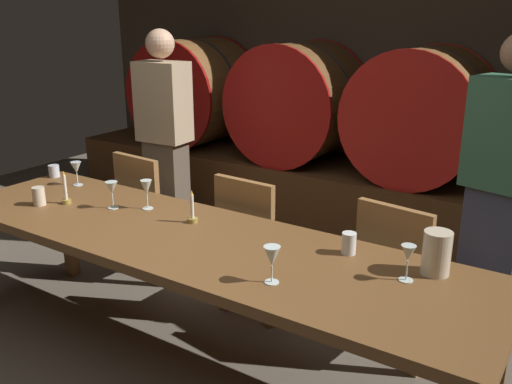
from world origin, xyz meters
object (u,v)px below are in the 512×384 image
Objects in this scene: candle_right at (192,214)px; cup_left at (54,171)px; guest_right at (501,196)px; wine_glass_far_left at (76,168)px; pitcher at (437,253)px; cup_right at (349,243)px; chair_right at (400,272)px; cup_center at (39,196)px; wine_glass_far_right at (408,255)px; dining_table at (192,248)px; wine_glass_left at (112,188)px; wine_glass_center at (146,188)px; guest_left at (165,138)px; chair_center at (255,239)px; candle_left at (66,195)px; wine_barrel_center_right at (422,115)px; wine_glass_right at (272,257)px; wine_barrel_center_left at (298,102)px; wine_barrel_far_left at (194,92)px.

cup_left is at bearing 173.62° from candle_right.
wine_glass_far_left is (-2.34, -0.81, -0.02)m from guest_right.
pitcher reaches higher than cup_right.
cup_center is at bearing 30.77° from chair_right.
guest_right is at bearing 34.82° from candle_right.
wine_glass_far_right is at bearing -1.45° from candle_right.
dining_table is 1.08m from chair_right.
chair_right is at bearing 21.91° from wine_glass_left.
guest_right is at bearing 28.19° from wine_glass_center.
guest_left reaches higher than wine_glass_far_left.
dining_table is 3.36× the size of chair_center.
chair_center is at bearing 161.88° from pitcher.
wine_glass_left is at bearing 42.51° from guest_right.
candle_left reaches higher than cup_left.
wine_barrel_center_right is 0.34× the size of dining_table.
guest_left is at bearing 118.63° from wine_glass_left.
wine_glass_center is at bearing -177.32° from pitcher.
wine_glass_center is at bearing -113.16° from wine_barrel_center_right.
wine_glass_left is 1.66m from wine_glass_far_right.
guest_right is 2.73m from cup_left.
cup_left is (-2.62, -0.77, -0.09)m from guest_right.
wine_glass_far_right is at bearing 157.43° from chair_center.
chair_center is at bearing 127.14° from wine_glass_right.
wine_barrel_center_right is at bearing -151.10° from guest_left.
cup_center is at bearing -168.65° from cup_right.
wine_glass_left is (0.02, -2.14, -0.19)m from wine_barrel_center_left.
wine_barrel_center_left is 2.42m from cup_right.
cup_left is (-0.51, 0.31, -0.01)m from candle_left.
cup_right is (1.95, -0.93, -0.07)m from guest_left.
guest_left reaches higher than cup_center.
candle_left is 2.03m from pitcher.
guest_right is at bearing 60.01° from cup_right.
chair_center is at bearing 37.17° from cup_center.
wine_barrel_far_left is 3.50m from pitcher.
chair_right is 5.65× the size of wine_glass_far_right.
wine_glass_center is (-1.29, -0.49, 0.36)m from chair_right.
wine_barrel_center_left is 6.64× the size of wine_glass_far_left.
chair_right reaches higher than cup_right.
guest_right is (2.98, -1.15, -0.18)m from wine_barrel_far_left.
cup_left is at bearing 30.52° from guest_right.
wine_glass_left is at bearing -174.32° from pitcher.
guest_left is 9.36× the size of candle_right.
wine_glass_far_right is 0.33m from cup_right.
dining_table is 1.44m from cup_left.
wine_glass_left is (1.15, -2.14, -0.19)m from wine_barrel_far_left.
wine_glass_right is at bearing 77.84° from guest_right.
wine_glass_far_right is (1.15, -0.03, 0.07)m from candle_right.
cup_left is (-0.19, -0.88, -0.08)m from guest_left.
wine_glass_far_right reaches higher than cup_left.
cup_right is at bearing 150.70° from guest_left.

